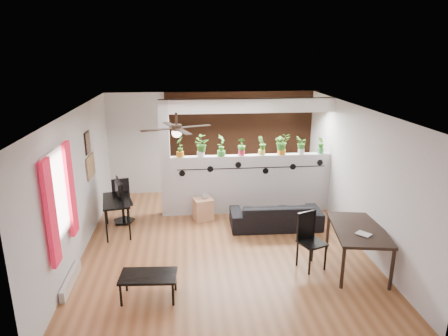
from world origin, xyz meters
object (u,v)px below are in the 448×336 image
Objects in this scene: potted_plant_0 at (180,146)px; sofa at (276,215)px; coffee_table at (148,277)px; potted_plant_3 at (242,146)px; potted_plant_4 at (262,145)px; folding_chair at (309,235)px; potted_plant_2 at (221,145)px; potted_plant_1 at (201,146)px; cube_shelf at (203,209)px; ceiling_fan at (177,130)px; potted_plant_7 at (321,145)px; office_chair at (122,204)px; computer_desk at (116,203)px; dining_table at (359,232)px; cup at (205,196)px; potted_plant_6 at (302,145)px; potted_plant_5 at (282,143)px.

sofa is (1.97, -0.89, -1.32)m from potted_plant_0.
potted_plant_3 is at bearing 59.80° from coffee_table.
folding_chair is (0.37, -2.48, -0.99)m from potted_plant_4.
potted_plant_3 is (0.45, 0.00, -0.04)m from potted_plant_2.
potted_plant_1 reaches higher than cube_shelf.
ceiling_fan is at bearing -117.14° from potted_plant_2.
potted_plant_4 reaches higher than potted_plant_7.
potted_plant_0 is 3.43m from coffee_table.
office_chair is (-4.43, -0.29, -1.15)m from potted_plant_7.
ceiling_fan is at bearing -150.49° from potted_plant_7.
potted_plant_1 is 2.71m from potted_plant_7.
cube_shelf is 0.53× the size of office_chair.
office_chair is at bearing 105.26° from coffee_table.
sofa is 1.63m from folding_chair.
ceiling_fan is 1.13× the size of computer_desk.
cube_shelf is (-2.69, -0.34, -1.31)m from potted_plant_7.
office_chair is at bearing 163.46° from cube_shelf.
computer_desk is at bearing -148.57° from potted_plant_0.
potted_plant_2 is 0.33× the size of dining_table.
cube_shelf is at bearing 180.00° from cup.
folding_chair is (1.71, -2.14, 0.34)m from cube_shelf.
potted_plant_4 is 1.11× the size of potted_plant_7.
computer_desk is (-1.82, -0.46, 0.10)m from cup.
potted_plant_0 is 0.90m from potted_plant_2.
potted_plant_4 is at bearing 54.07° from coffee_table.
potted_plant_6 is 0.41× the size of folding_chair.
potted_plant_5 is at bearing 12.61° from computer_desk.
ceiling_fan is 2.47× the size of potted_plant_5.
potted_plant_4 is 1.92m from cube_shelf.
potted_plant_1 is at bearing -28.79° from sofa.
dining_table is (-0.18, -2.63, -0.89)m from potted_plant_7.
potted_plant_0 is 4.08m from dining_table.
ceiling_fan is at bearing -127.36° from potted_plant_3.
potted_plant_2 is 0.55× the size of coffee_table.
potted_plant_2 reaches higher than cup.
potted_plant_4 is 0.40× the size of computer_desk.
potted_plant_5 is at bearing 49.07° from coffee_table.
computer_desk is at bearing -93.56° from office_chair.
office_chair is at bearing -167.32° from potted_plant_0.
potted_plant_4 reaches higher than computer_desk.
cube_shelf is 0.33× the size of dining_table.
folding_chair is at bearing -48.72° from potted_plant_0.
cup is at bearing 14.08° from computer_desk.
cube_shelf is (0.49, 1.46, -2.07)m from ceiling_fan.
potted_plant_6 reaches higher than cube_shelf.
potted_plant_3 is 0.46× the size of coffee_table.
potted_plant_4 is at bearing 14.37° from computer_desk.
potted_plant_7 is 2.78m from dining_table.
potted_plant_7 is 4.63m from computer_desk.
potted_plant_4 is 3.34m from computer_desk.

